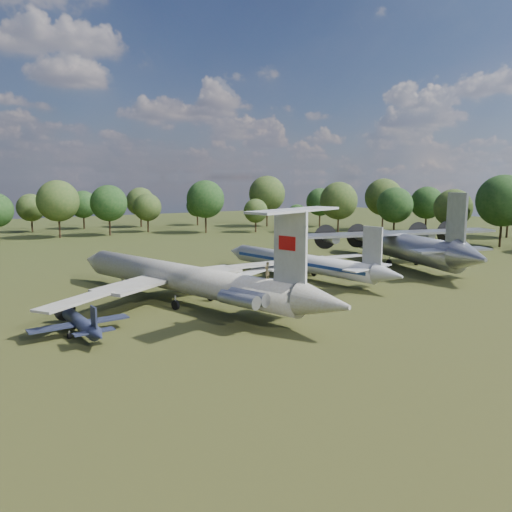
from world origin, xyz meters
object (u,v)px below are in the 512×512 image
an12_transport (400,249)px  tu104_jet (301,265)px  small_prop_west (81,326)px  person_on_il62 (267,270)px  il62_airliner (183,284)px

an12_transport → tu104_jet: bearing=-165.7°
tu104_jet → small_prop_west: 37.60m
tu104_jet → person_on_il62: person_on_il62 is taller
small_prop_west → person_on_il62: size_ratio=7.15×
tu104_jet → person_on_il62: size_ratio=20.40×
an12_transport → person_on_il62: (-38.81, -19.41, 2.86)m
tu104_jet → an12_transport: size_ratio=0.86×
tu104_jet → person_on_il62: bearing=-145.9°
an12_transport → il62_airliner: bearing=-158.7°
il62_airliner → tu104_jet: (21.64, 6.01, -0.53)m
an12_transport → person_on_il62: size_ratio=23.71×
il62_airliner → tu104_jet: 22.46m
tu104_jet → small_prop_west: bearing=-172.5°
il62_airliner → tu104_jet: bearing=-4.0°
il62_airliner → small_prop_west: (-13.48, -7.40, -1.44)m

